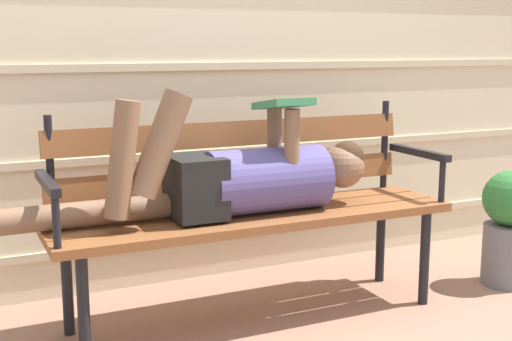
# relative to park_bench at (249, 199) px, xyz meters

# --- Properties ---
(ground_plane) EXTENTS (12.00, 12.00, 0.00)m
(ground_plane) POSITION_rel_park_bench_xyz_m (0.00, -0.14, -0.51)
(ground_plane) COLOR #936B56
(house_siding) EXTENTS (5.19, 0.08, 2.54)m
(house_siding) POSITION_rel_park_bench_xyz_m (0.00, 0.56, 0.76)
(house_siding) COLOR beige
(house_siding) RESTS_ON ground
(park_bench) EXTENTS (1.73, 0.45, 0.89)m
(park_bench) POSITION_rel_park_bench_xyz_m (0.00, 0.00, 0.00)
(park_bench) COLOR brown
(park_bench) RESTS_ON ground
(reclining_person) EXTENTS (1.67, 0.27, 0.53)m
(reclining_person) POSITION_rel_park_bench_xyz_m (-0.08, -0.07, 0.12)
(reclining_person) COLOR #514784
(potted_plant) EXTENTS (0.27, 0.27, 0.57)m
(potted_plant) POSITION_rel_park_bench_xyz_m (1.30, -0.20, -0.21)
(potted_plant) COLOR slate
(potted_plant) RESTS_ON ground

